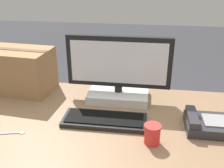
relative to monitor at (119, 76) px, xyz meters
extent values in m
cube|color=white|center=(0.00, 0.00, -0.12)|extent=(0.34, 0.21, 0.05)
cylinder|color=black|center=(0.00, 0.00, -0.08)|extent=(0.04, 0.04, 0.04)
cube|color=black|center=(0.00, 0.00, 0.08)|extent=(0.58, 0.03, 0.29)
cube|color=white|center=(0.00, -0.02, 0.08)|extent=(0.53, 0.01, 0.23)
cube|color=black|center=(-0.04, -0.26, -0.13)|extent=(0.41, 0.16, 0.02)
cube|color=black|center=(-0.04, -0.26, -0.12)|extent=(0.38, 0.13, 0.01)
cube|color=#2D2D33|center=(0.45, -0.25, -0.12)|extent=(0.20, 0.18, 0.05)
cube|color=#2D2D33|center=(0.38, -0.25, -0.08)|extent=(0.05, 0.17, 0.03)
cube|color=gray|center=(0.49, -0.25, -0.10)|extent=(0.11, 0.11, 0.01)
cylinder|color=red|center=(0.20, -0.39, -0.10)|extent=(0.07, 0.07, 0.08)
cylinder|color=red|center=(0.20, -0.39, -0.06)|extent=(0.07, 0.07, 0.01)
cube|color=#B2B2B7|center=(-0.48, -0.42, -0.14)|extent=(0.14, 0.04, 0.00)
ellipsoid|color=#B2B2B7|center=(-0.40, -0.41, -0.14)|extent=(0.03, 0.03, 0.00)
cube|color=#9E754C|center=(-0.62, 0.04, -0.02)|extent=(0.43, 0.28, 0.26)
cube|color=brown|center=(-0.62, 0.04, 0.11)|extent=(0.40, 0.07, 0.00)
camera|label=1|loc=(0.16, -1.34, 0.56)|focal=42.00mm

